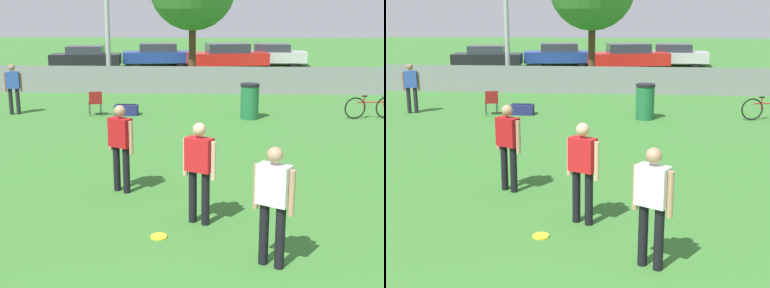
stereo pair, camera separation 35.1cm
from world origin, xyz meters
TOP-DOWN VIEW (x-y plane):
  - fence_backline at (0.00, 18.00)m, footprint 20.17×0.07m
  - player_defender_red at (-0.46, 4.65)m, footprint 0.53×0.39m
  - player_receiver_white at (0.55, 3.23)m, footprint 0.51×0.40m
  - player_thrower_red at (-1.96, 6.10)m, footprint 0.51×0.41m
  - spectator_in_blue at (-6.77, 13.45)m, footprint 0.55×0.31m
  - frisbee_disc at (-1.05, 4.06)m, footprint 0.26×0.26m
  - folding_chair_sideline at (-4.10, 13.35)m, footprint 0.52×0.52m
  - bicycle_sideline at (4.58, 13.29)m, footprint 1.67×0.45m
  - trash_bin at (0.80, 13.07)m, footprint 0.59×0.59m
  - gear_bag_sideline at (-3.13, 13.50)m, footprint 0.73×0.40m
  - parked_car_dark at (-7.80, 27.32)m, footprint 4.06×1.96m
  - parked_car_blue at (-3.82, 29.03)m, footprint 4.41×2.37m
  - parked_car_red at (0.34, 27.54)m, footprint 4.78×2.67m
  - parked_car_silver at (3.01, 29.20)m, footprint 4.12×1.88m

SIDE VIEW (x-z plane):
  - frisbee_disc at x=-1.05m, z-range 0.00..0.03m
  - gear_bag_sideline at x=-3.13m, z-range -0.01..0.34m
  - bicycle_sideline at x=4.58m, z-range -0.01..0.72m
  - folding_chair_sideline at x=-4.10m, z-range 0.07..0.86m
  - fence_backline at x=0.00m, z-range -0.05..1.16m
  - trash_bin at x=0.80m, z-range 0.00..1.10m
  - parked_car_dark at x=-7.80m, z-range -0.01..1.26m
  - parked_car_blue at x=-3.82m, z-range -0.02..1.29m
  - parked_car_silver at x=3.01m, z-range 0.00..1.30m
  - parked_car_red at x=0.34m, z-range -0.01..1.40m
  - spectator_in_blue at x=-6.77m, z-range 0.12..1.74m
  - player_defender_red at x=-0.46m, z-range 0.13..1.78m
  - player_receiver_white at x=0.55m, z-range 0.13..1.78m
  - player_thrower_red at x=-1.96m, z-range 0.13..1.78m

